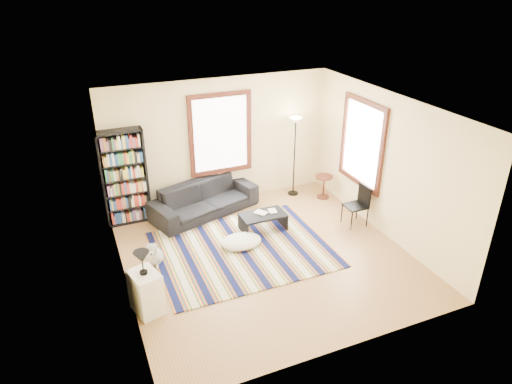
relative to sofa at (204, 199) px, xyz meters
name	(u,v)px	position (x,y,z in m)	size (l,w,h in m)	color
floor	(266,258)	(0.55, -2.05, -0.39)	(5.00, 5.00, 0.10)	#AD764F
ceiling	(268,105)	(0.55, -2.05, 2.51)	(5.00, 5.00, 0.10)	white
wall_back	(220,142)	(0.55, 0.50, 1.06)	(5.00, 0.10, 2.80)	#FFE0AB
wall_front	(350,269)	(0.55, -4.60, 1.06)	(5.00, 0.10, 2.80)	#FFE0AB
wall_left	(114,216)	(-2.00, -2.05, 1.06)	(0.10, 5.00, 2.80)	#FFE0AB
wall_right	(389,166)	(3.10, -2.05, 1.06)	(0.10, 5.00, 2.80)	#FFE0AB
window_back	(220,134)	(0.55, 0.42, 1.26)	(1.20, 0.06, 1.60)	white
window_right	(362,143)	(3.02, -1.25, 1.26)	(0.06, 1.20, 1.60)	white
rug	(242,249)	(0.21, -1.67, -0.33)	(3.21, 2.57, 0.02)	#0B113A
sofa	(204,199)	(0.00, 0.00, 0.00)	(0.91, 2.33, 0.68)	black
bookshelf	(125,178)	(-1.56, 0.27, 0.66)	(0.90, 0.30, 2.00)	black
coffee_table	(263,222)	(0.88, -1.14, -0.16)	(0.90, 0.50, 0.36)	black
book_a	(258,215)	(0.78, -1.14, 0.03)	(0.25, 0.19, 0.02)	beige
book_b	(269,211)	(1.03, -1.09, 0.03)	(0.16, 0.21, 0.02)	beige
floor_cushion	(241,241)	(0.25, -1.54, -0.24)	(0.79, 0.60, 0.20)	beige
floor_lamp	(294,157)	(2.20, 0.10, 0.59)	(0.30, 0.30, 1.86)	black
side_table	(324,187)	(2.75, -0.34, -0.07)	(0.40, 0.40, 0.54)	#4C1A13
folding_chair	(355,206)	(2.70, -1.68, 0.09)	(0.42, 0.40, 0.86)	black
white_cabinet	(146,292)	(-1.75, -2.70, 0.01)	(0.38, 0.50, 0.70)	white
table_lamp	(142,263)	(-1.75, -2.70, 0.55)	(0.24, 0.24, 0.38)	black
dog	(153,251)	(-1.40, -1.48, -0.08)	(0.37, 0.52, 0.52)	silver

